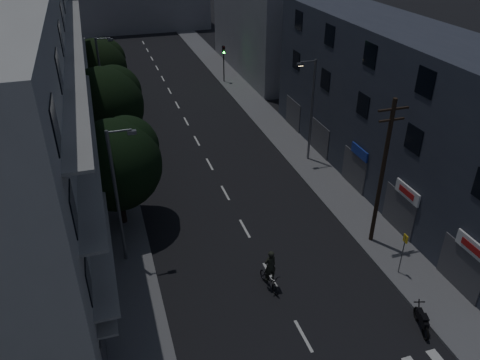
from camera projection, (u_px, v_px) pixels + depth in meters
ground at (196, 139)px, 41.09m from camera, size 160.00×160.00×0.00m
sidewalk_left at (108, 149)px, 39.10m from camera, size 3.00×90.00×0.15m
sidewalk_right at (275, 127)px, 43.00m from camera, size 3.00×90.00×0.15m
lane_markings at (182, 113)px, 46.23m from camera, size 0.15×60.50×0.01m
building_left at (25, 107)px, 28.68m from camera, size 7.00×36.00×14.00m
building_right at (396, 109)px, 32.37m from camera, size 6.19×28.00×11.00m
building_far_left at (43, 5)px, 52.89m from camera, size 6.00×20.00×16.00m
building_far_right at (261, 16)px, 54.94m from camera, size 6.00×20.00×13.00m
tree_near at (116, 161)px, 27.88m from camera, size 5.60×5.60×6.90m
tree_mid at (105, 103)px, 35.41m from camera, size 5.98×5.98×7.36m
tree_far at (97, 67)px, 44.19m from camera, size 5.68×5.68×7.02m
traffic_signal_far_right at (224, 56)px, 52.63m from camera, size 0.28×0.37×4.10m
traffic_signal_far_left at (102, 63)px, 50.20m from camera, size 0.28×0.37×4.10m
street_lamp_left_near at (118, 192)px, 24.60m from camera, size 1.51×0.25×8.00m
street_lamp_right at (311, 106)px, 35.26m from camera, size 1.51×0.25×8.00m
street_lamp_left_far at (103, 79)px, 40.85m from camera, size 1.51×0.25×8.00m
utility_pole at (383, 171)px, 25.98m from camera, size 1.80×0.24×9.00m
bus_stop_sign at (404, 247)px, 24.92m from camera, size 0.06×0.35×2.52m
motorcycle at (422, 321)px, 22.33m from camera, size 0.78×1.86×1.22m
cyclist at (270, 275)px, 24.61m from camera, size 0.97×1.98×2.40m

